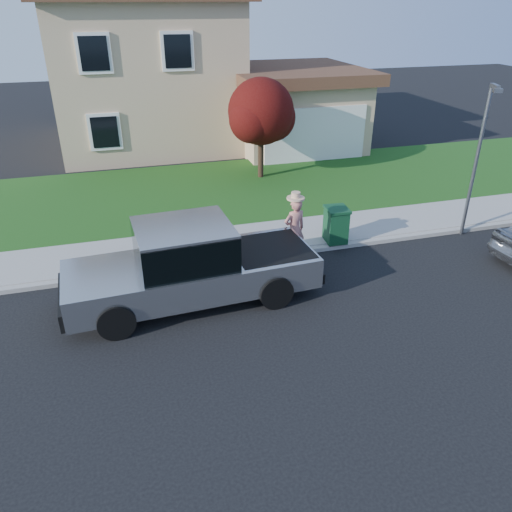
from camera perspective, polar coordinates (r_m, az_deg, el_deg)
The scene contains 10 objects.
ground at distance 11.24m, azimuth -3.38°, elevation -7.98°, with size 80.00×80.00×0.00m, color black.
curb at distance 13.81m, azimuth -2.05°, elevation -0.39°, with size 40.00×0.20×0.12m, color gray.
sidewalk at distance 14.76m, azimuth -3.10°, elevation 1.58°, with size 40.00×2.00×0.15m, color gray.
lawn at distance 18.84m, azimuth -6.26°, elevation 7.25°, with size 40.00×7.00×0.10m, color #184513.
house at distance 25.77m, azimuth -9.28°, elevation 19.68°, with size 14.00×11.30×6.85m.
pickup_truck at distance 11.77m, azimuth -7.43°, elevation -1.16°, with size 6.09×2.42×1.97m.
woman at distance 13.59m, azimuth 4.42°, elevation 3.17°, with size 0.73×0.56×1.97m.
ornamental_tree at distance 19.70m, azimuth 0.67°, elevation 15.84°, with size 2.78×2.51×3.82m.
trash_bin at distance 14.63m, azimuth 9.12°, elevation 3.59°, with size 0.69×0.77×1.03m.
street_lamp at distance 15.84m, azimuth 24.08°, elevation 10.63°, with size 0.33×0.58×4.46m.
Camera 1 is at (-1.89, -8.96, 6.51)m, focal length 35.00 mm.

